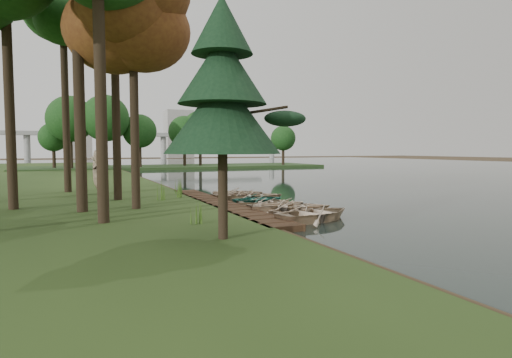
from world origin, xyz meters
name	(u,v)px	position (x,y,z in m)	size (l,w,h in m)	color
ground	(246,206)	(0.00, 0.00, 0.00)	(300.00, 300.00, 0.00)	#3D2F1D
water	(403,174)	(30.00, 20.00, 0.03)	(130.00, 200.00, 0.05)	black
boardwalk	(220,205)	(-1.60, 0.00, 0.15)	(1.60, 16.00, 0.30)	#382415
peninsula	(178,167)	(8.00, 50.00, 0.23)	(50.00, 14.00, 0.45)	#28411D
far_trees	(158,130)	(4.67, 50.00, 6.43)	(45.60, 5.60, 8.80)	black
bridge	(139,137)	(12.31, 120.00, 7.08)	(95.90, 4.00, 8.60)	#A5A5A0
building_a	(179,134)	(30.00, 140.00, 9.00)	(10.00, 8.00, 18.00)	#A5A5A0
building_b	(80,142)	(-5.00, 145.00, 6.00)	(8.00, 8.00, 12.00)	#A5A5A0
rowboat_0	(315,212)	(0.88, -6.01, 0.46)	(2.84, 3.98, 0.82)	beige
rowboat_1	(300,208)	(0.95, -4.49, 0.41)	(2.45, 3.44, 0.71)	beige
rowboat_2	(291,205)	(0.88, -3.69, 0.46)	(2.80, 3.92, 0.81)	beige
rowboat_3	(279,204)	(0.87, -2.38, 0.40)	(2.39, 3.35, 0.69)	beige
rowboat_4	(264,201)	(0.78, -0.68, 0.36)	(2.15, 3.01, 0.62)	beige
rowboat_5	(259,198)	(0.98, 0.43, 0.37)	(2.23, 3.12, 0.65)	#30856F
rowboat_6	(253,195)	(1.29, 1.95, 0.43)	(2.60, 3.63, 0.75)	beige
rowboat_7	(238,193)	(0.80, 3.26, 0.40)	(2.45, 3.42, 0.71)	beige
rowboat_8	(238,192)	(1.17, 4.28, 0.40)	(2.41, 3.38, 0.70)	beige
stored_rowboat	(101,189)	(-7.31, 7.57, 0.61)	(2.13, 2.98, 0.62)	beige
tree_2	(133,23)	(-6.19, -0.56, 9.38)	(4.51, 4.51, 11.09)	black
tree_4	(114,7)	(-6.62, 3.72, 11.36)	(4.77, 4.77, 13.23)	black
tree_6	(63,25)	(-9.29, 9.88, 11.64)	(4.35, 4.35, 13.39)	black
pine_tree	(222,91)	(-4.62, -9.12, 5.16)	(3.80, 3.80, 7.91)	black
reeds_0	(197,213)	(-4.63, -6.12, 0.74)	(0.60, 0.60, 0.87)	#3F661E
reeds_1	(161,191)	(-4.32, 2.51, 0.86)	(0.60, 0.60, 1.12)	#3F661E
reeds_2	(179,189)	(-3.07, 3.31, 0.83)	(0.60, 0.60, 1.06)	#3F661E
reeds_3	(178,186)	(-2.60, 5.52, 0.80)	(0.60, 0.60, 1.00)	#3F661E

